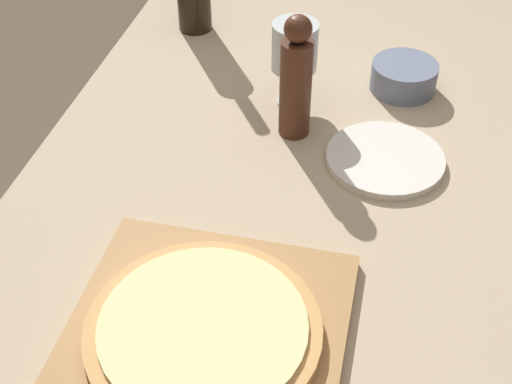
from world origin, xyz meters
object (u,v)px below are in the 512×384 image
at_px(small_bowl, 404,77).
at_px(pepper_mill, 296,80).
at_px(pizza, 203,330).
at_px(wine_glass, 295,48).

bearing_deg(small_bowl, pepper_mill, -134.33).
distance_m(pizza, pepper_mill, 0.49).
relative_size(wine_glass, small_bowl, 1.30).
xyz_separation_m(pepper_mill, small_bowl, (0.18, 0.18, -0.08)).
relative_size(pepper_mill, small_bowl, 1.81).
xyz_separation_m(wine_glass, small_bowl, (0.20, 0.09, -0.09)).
distance_m(pepper_mill, small_bowl, 0.27).
xyz_separation_m(pizza, wine_glass, (0.01, 0.57, 0.09)).
bearing_deg(pizza, pepper_mill, 86.66).
height_order(pizza, pepper_mill, pepper_mill).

